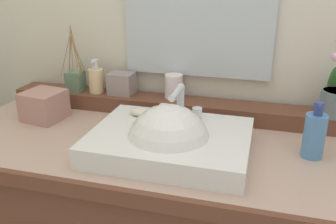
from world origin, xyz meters
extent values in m
cube|color=tan|center=(0.00, 0.00, 0.84)|extent=(1.44, 0.60, 0.04)
cube|color=brown|center=(0.00, -0.30, 0.84)|extent=(1.44, 0.02, 0.04)
cube|color=brown|center=(0.00, 0.23, 0.89)|extent=(1.36, 0.12, 0.06)
cube|color=white|center=(0.03, -0.07, 0.89)|extent=(0.47, 0.36, 0.06)
sphere|color=white|center=(0.03, -0.09, 0.88)|extent=(0.25, 0.25, 0.25)
cylinder|color=silver|center=(0.03, 0.06, 0.97)|extent=(0.02, 0.02, 0.10)
cylinder|color=silver|center=(0.03, 0.00, 1.02)|extent=(0.02, 0.11, 0.02)
sphere|color=silver|center=(0.03, 0.06, 1.02)|extent=(0.03, 0.03, 0.03)
cylinder|color=silver|center=(-0.02, 0.06, 0.94)|extent=(0.03, 0.03, 0.04)
cylinder|color=silver|center=(0.09, 0.06, 0.94)|extent=(0.03, 0.03, 0.04)
ellipsoid|color=beige|center=(-0.09, 0.03, 0.93)|extent=(0.07, 0.04, 0.02)
cylinder|color=slate|center=(0.52, 0.22, 0.96)|extent=(0.10, 0.10, 0.09)
ellipsoid|color=#387033|center=(0.51, 0.27, 1.02)|extent=(0.03, 0.04, 0.11)
cylinder|color=beige|center=(-0.35, 0.23, 0.96)|extent=(0.06, 0.06, 0.09)
cylinder|color=silver|center=(-0.35, 0.23, 1.02)|extent=(0.02, 0.02, 0.02)
cylinder|color=silver|center=(-0.35, 0.23, 1.04)|extent=(0.03, 0.03, 0.02)
cylinder|color=silver|center=(-0.35, 0.22, 1.04)|extent=(0.01, 0.03, 0.01)
cylinder|color=white|center=(-0.04, 0.25, 0.96)|extent=(0.07, 0.07, 0.09)
cube|color=slate|center=(-0.44, 0.23, 0.96)|extent=(0.06, 0.06, 0.08)
cylinder|color=#9E7A4C|center=(-0.42, 0.22, 1.08)|extent=(0.04, 0.01, 0.19)
cylinder|color=#9E7A4C|center=(-0.42, 0.24, 1.05)|extent=(0.04, 0.03, 0.14)
cylinder|color=#9E7A4C|center=(-0.44, 0.25, 1.06)|extent=(0.00, 0.06, 0.14)
cylinder|color=#9E7A4C|center=(-0.46, 0.24, 1.08)|extent=(0.04, 0.03, 0.18)
cylinder|color=#9E7A4C|center=(-0.45, 0.23, 1.06)|extent=(0.03, 0.01, 0.15)
cylinder|color=#9E7A4C|center=(-0.45, 0.20, 1.07)|extent=(0.04, 0.05, 0.17)
cylinder|color=#9E7A4C|center=(-0.43, 0.22, 1.06)|extent=(0.01, 0.02, 0.14)
cylinder|color=#9E7A4C|center=(-0.42, 0.21, 1.07)|extent=(0.04, 0.03, 0.17)
cube|color=gray|center=(-0.24, 0.24, 0.96)|extent=(0.10, 0.08, 0.08)
cylinder|color=#4C80B5|center=(0.44, 0.01, 0.92)|extent=(0.06, 0.06, 0.13)
cylinder|color=navy|center=(0.44, 0.01, 1.00)|extent=(0.02, 0.02, 0.02)
cylinder|color=navy|center=(0.44, 0.01, 1.02)|extent=(0.03, 0.03, 0.02)
cylinder|color=navy|center=(0.44, 0.00, 1.02)|extent=(0.01, 0.03, 0.01)
cube|color=tan|center=(-0.47, 0.06, 0.91)|extent=(0.15, 0.15, 0.10)
camera|label=1|loc=(0.29, -1.00, 1.37)|focal=38.61mm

